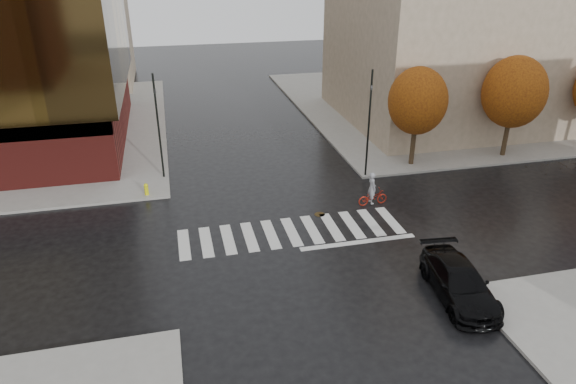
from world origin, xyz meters
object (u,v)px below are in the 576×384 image
Objects in this scene: sedan at (459,282)px; traffic_light_nw at (158,121)px; cyclist at (372,194)px; traffic_light_ne at (369,118)px; fire_hydrant at (146,189)px.

traffic_light_nw is at bearing 133.20° from sedan.
traffic_light_ne is at bearing -19.46° from cyclist.
sedan is 13.14m from traffic_light_ne.
traffic_light_nw is (-11.80, 15.42, 3.09)m from sedan.
cyclist is at bearing -17.67° from fire_hydrant.
sedan is at bearing 178.02° from cyclist.
cyclist is 13.60m from traffic_light_nw.
traffic_light_nw is 4.24m from fire_hydrant.
cyclist is 0.30× the size of traffic_light_ne.
cyclist is at bearing 86.11° from traffic_light_ne.
sedan is 0.76× the size of traffic_light_nw.
traffic_light_ne is at bearing 65.84° from traffic_light_nw.
traffic_light_nw is at bearing 56.87° from cyclist.
traffic_light_nw is (-11.53, 6.50, 3.14)m from cyclist.
traffic_light_ne reaches higher than fire_hydrant.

